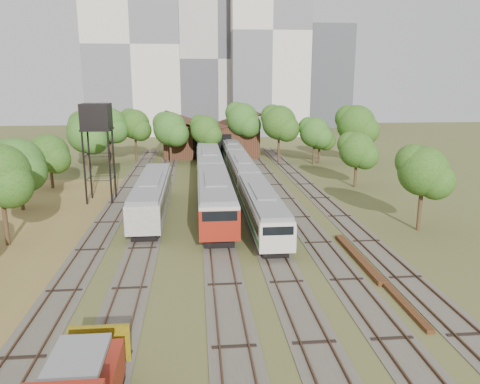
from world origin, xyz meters
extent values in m
plane|color=#475123|center=(0.00, 0.00, 0.00)|extent=(240.00, 240.00, 0.00)
cube|color=#4C473D|center=(-12.00, 25.00, 0.03)|extent=(2.60, 80.00, 0.06)
cube|color=#472D1E|center=(-12.72, 25.00, 0.12)|extent=(0.08, 80.00, 0.14)
cube|color=#472D1E|center=(-11.28, 25.00, 0.12)|extent=(0.08, 80.00, 0.14)
cube|color=#4C473D|center=(-8.00, 25.00, 0.03)|extent=(2.60, 80.00, 0.06)
cube|color=#472D1E|center=(-8.72, 25.00, 0.12)|extent=(0.08, 80.00, 0.14)
cube|color=#472D1E|center=(-7.28, 25.00, 0.12)|extent=(0.08, 80.00, 0.14)
cube|color=#4C473D|center=(-2.00, 25.00, 0.03)|extent=(2.60, 80.00, 0.06)
cube|color=#472D1E|center=(-2.72, 25.00, 0.12)|extent=(0.08, 80.00, 0.14)
cube|color=#472D1E|center=(-1.28, 25.00, 0.12)|extent=(0.08, 80.00, 0.14)
cube|color=#4C473D|center=(2.00, 25.00, 0.03)|extent=(2.60, 80.00, 0.06)
cube|color=#472D1E|center=(1.28, 25.00, 0.12)|extent=(0.08, 80.00, 0.14)
cube|color=#472D1E|center=(2.72, 25.00, 0.12)|extent=(0.08, 80.00, 0.14)
cube|color=#4C473D|center=(6.00, 25.00, 0.03)|extent=(2.60, 80.00, 0.06)
cube|color=#472D1E|center=(5.28, 25.00, 0.12)|extent=(0.08, 80.00, 0.14)
cube|color=#472D1E|center=(6.72, 25.00, 0.12)|extent=(0.08, 80.00, 0.14)
cube|color=#4C473D|center=(10.00, 25.00, 0.03)|extent=(2.60, 80.00, 0.06)
cube|color=#472D1E|center=(9.28, 25.00, 0.12)|extent=(0.08, 80.00, 0.14)
cube|color=#472D1E|center=(10.72, 25.00, 0.12)|extent=(0.08, 80.00, 0.14)
cube|color=black|center=(-2.00, 17.63, 0.43)|extent=(2.36, 15.64, 0.86)
cube|color=beige|center=(-2.00, 17.63, 2.20)|extent=(3.12, 17.00, 2.69)
cube|color=black|center=(-2.00, 17.63, 2.53)|extent=(3.18, 15.64, 0.91)
cube|color=slate|center=(-2.00, 17.63, 3.74)|extent=(2.87, 16.66, 0.39)
cube|color=maroon|center=(-2.00, 17.63, 1.45)|extent=(3.18, 16.66, 0.48)
cube|color=maroon|center=(-2.00, 9.18, 2.07)|extent=(3.16, 0.25, 2.42)
cube|color=black|center=(-2.00, 35.13, 0.43)|extent=(2.36, 15.64, 0.86)
cube|color=beige|center=(-2.00, 35.13, 2.20)|extent=(3.12, 17.00, 2.69)
cube|color=black|center=(-2.00, 35.13, 2.53)|extent=(3.18, 15.64, 0.91)
cube|color=slate|center=(-2.00, 35.13, 3.74)|extent=(2.87, 16.66, 0.39)
cube|color=maroon|center=(-2.00, 35.13, 1.45)|extent=(3.18, 16.66, 0.48)
cube|color=black|center=(2.00, 15.12, 0.36)|extent=(1.99, 15.64, 0.72)
cube|color=beige|center=(2.00, 15.12, 1.85)|extent=(2.62, 17.00, 2.26)
cube|color=black|center=(2.00, 15.12, 2.12)|extent=(2.68, 15.64, 0.77)
cube|color=slate|center=(2.00, 15.12, 3.15)|extent=(2.41, 16.66, 0.33)
cube|color=#186030|center=(2.00, 15.12, 1.22)|extent=(2.68, 16.66, 0.41)
cube|color=beige|center=(2.00, 6.67, 1.74)|extent=(2.66, 0.25, 2.03)
cube|color=black|center=(2.00, 32.62, 0.36)|extent=(1.99, 15.64, 0.72)
cube|color=beige|center=(2.00, 32.62, 1.85)|extent=(2.62, 17.00, 2.26)
cube|color=black|center=(2.00, 32.62, 2.12)|extent=(2.68, 15.64, 0.77)
cube|color=slate|center=(2.00, 32.62, 3.15)|extent=(2.41, 16.66, 0.33)
cube|color=#186030|center=(2.00, 32.62, 1.22)|extent=(2.68, 16.66, 0.41)
cube|color=black|center=(2.00, 50.12, 0.36)|extent=(1.99, 15.64, 0.72)
cube|color=beige|center=(2.00, 50.12, 1.85)|extent=(2.62, 17.00, 2.26)
cube|color=black|center=(2.00, 50.12, 2.12)|extent=(2.68, 15.64, 0.77)
cube|color=slate|center=(2.00, 50.12, 3.15)|extent=(2.41, 16.66, 0.33)
cube|color=#186030|center=(2.00, 50.12, 1.22)|extent=(2.68, 16.66, 0.41)
cube|color=black|center=(-2.00, 53.63, 0.39)|extent=(2.12, 14.72, 0.77)
cube|color=beige|center=(-2.00, 53.63, 1.98)|extent=(2.80, 16.00, 2.41)
cube|color=black|center=(-2.00, 53.63, 2.27)|extent=(2.86, 14.72, 0.82)
cube|color=slate|center=(-2.00, 53.63, 3.36)|extent=(2.57, 15.68, 0.35)
cube|color=#186030|center=(-2.00, 53.63, 1.30)|extent=(2.86, 15.68, 0.43)
cube|color=beige|center=(-2.00, 45.68, 1.86)|extent=(2.84, 0.25, 2.17)
cube|color=gold|center=(-8.00, -5.70, 1.54)|extent=(2.59, 0.20, 1.73)
cube|color=slate|center=(-8.00, -9.65, 3.17)|extent=(1.92, 3.60, 0.19)
cube|color=black|center=(-8.00, 20.19, 0.39)|extent=(2.14, 16.56, 0.78)
cube|color=gray|center=(-8.00, 20.19, 1.99)|extent=(2.82, 18.00, 2.43)
cube|color=black|center=(-8.00, 20.19, 2.28)|extent=(2.88, 16.56, 0.83)
cube|color=slate|center=(-8.00, 20.19, 3.38)|extent=(2.59, 17.64, 0.35)
cylinder|color=black|center=(-15.30, 24.73, 3.85)|extent=(0.19, 0.19, 7.70)
cylinder|color=black|center=(-12.70, 24.73, 3.85)|extent=(0.19, 0.19, 7.70)
cylinder|color=black|center=(-15.30, 27.33, 3.85)|extent=(0.19, 0.19, 7.70)
cylinder|color=black|center=(-12.70, 27.33, 3.85)|extent=(0.19, 0.19, 7.70)
cube|color=black|center=(-14.00, 26.03, 7.80)|extent=(3.03, 3.03, 0.20)
cube|color=black|center=(-14.00, 26.03, 9.20)|extent=(2.89, 2.89, 2.60)
cube|color=#502D16|center=(8.00, 6.73, 0.16)|extent=(0.63, 9.44, 0.31)
cube|color=#502D16|center=(8.20, -0.21, 0.12)|extent=(0.45, 7.21, 0.23)
cube|color=#361C13|center=(-1.00, 58.00, 2.75)|extent=(16.00, 11.00, 5.50)
cube|color=#361C13|center=(-5.00, 58.00, 6.10)|extent=(8.45, 11.55, 2.96)
cube|color=#361C13|center=(3.00, 58.00, 6.10)|extent=(8.45, 11.55, 2.96)
cube|color=black|center=(-1.00, 52.55, 2.20)|extent=(6.40, 0.15, 4.12)
cylinder|color=#382616|center=(-18.73, 12.32, 2.28)|extent=(0.36, 0.36, 4.56)
sphere|color=#1C4813|center=(-18.73, 12.32, 5.80)|extent=(4.62, 4.62, 4.62)
cylinder|color=#382616|center=(-21.26, 22.99, 1.86)|extent=(0.36, 0.36, 3.71)
sphere|color=#1C4813|center=(-21.26, 22.99, 4.72)|extent=(5.19, 5.19, 5.19)
cylinder|color=#382616|center=(-21.18, 32.97, 1.69)|extent=(0.36, 0.36, 3.38)
sphere|color=#1C4813|center=(-21.18, 32.97, 4.30)|extent=(4.56, 4.56, 4.56)
cylinder|color=#382616|center=(-19.13, 43.69, 2.13)|extent=(0.36, 0.36, 4.26)
sphere|color=#1C4813|center=(-19.13, 43.69, 5.42)|extent=(5.38, 5.38, 5.38)
cylinder|color=#382616|center=(-20.49, 50.07, 2.20)|extent=(0.36, 0.36, 4.40)
sphere|color=#1C4813|center=(-20.49, 50.07, 5.59)|extent=(5.49, 5.49, 5.49)
cylinder|color=#382616|center=(-17.21, 50.95, 2.40)|extent=(0.36, 0.36, 4.81)
sphere|color=#1C4813|center=(-17.21, 50.95, 6.12)|extent=(5.32, 5.32, 5.32)
cylinder|color=#382616|center=(-13.41, 52.31, 2.36)|extent=(0.36, 0.36, 4.73)
sphere|color=#1C4813|center=(-13.41, 52.31, 6.02)|extent=(4.74, 4.74, 4.74)
cylinder|color=#382616|center=(-7.70, 50.17, 2.15)|extent=(0.36, 0.36, 4.30)
sphere|color=#1C4813|center=(-7.70, 50.17, 5.47)|extent=(5.26, 5.26, 5.26)
cylinder|color=#382616|center=(-2.21, 48.61, 2.11)|extent=(0.36, 0.36, 4.23)
sphere|color=#1C4813|center=(-2.21, 48.61, 5.38)|extent=(4.53, 4.53, 4.53)
cylinder|color=#382616|center=(4.00, 52.67, 2.63)|extent=(0.36, 0.36, 5.26)
sphere|color=#1C4813|center=(4.00, 52.67, 6.70)|extent=(5.27, 5.27, 5.27)
cylinder|color=#382616|center=(9.46, 48.79, 2.51)|extent=(0.36, 0.36, 5.03)
sphere|color=#1C4813|center=(9.46, 48.79, 6.40)|extent=(5.42, 5.42, 5.42)
cylinder|color=#382616|center=(14.80, 47.09, 1.97)|extent=(0.36, 0.36, 3.94)
sphere|color=#1C4813|center=(14.80, 47.09, 5.01)|extent=(4.68, 4.68, 4.68)
cylinder|color=#382616|center=(21.39, 47.16, 2.43)|extent=(0.36, 0.36, 4.85)
sphere|color=#1C4813|center=(21.39, 47.16, 6.18)|extent=(5.97, 5.97, 5.97)
cylinder|color=#382616|center=(15.59, 12.99, 2.07)|extent=(0.36, 0.36, 4.14)
sphere|color=#1C4813|center=(15.59, 12.99, 5.27)|extent=(4.28, 4.28, 4.28)
cylinder|color=#382616|center=(15.79, 30.30, 1.81)|extent=(0.36, 0.36, 3.62)
sphere|color=#1C4813|center=(15.79, 30.30, 4.60)|extent=(4.33, 4.33, 4.33)
cylinder|color=#382616|center=(15.89, 47.98, 1.66)|extent=(0.36, 0.36, 3.33)
sphere|color=#1C4813|center=(15.89, 47.98, 4.24)|extent=(4.11, 4.11, 4.11)
cube|color=beige|center=(-18.00, 95.00, 21.00)|extent=(22.00, 16.00, 42.00)
cube|color=#ADA69C|center=(2.00, 100.00, 18.00)|extent=(20.00, 18.00, 36.00)
cube|color=beige|center=(14.00, 92.00, 24.00)|extent=(18.00, 16.00, 48.00)
cube|color=#404348|center=(34.00, 110.00, 14.00)|extent=(12.00, 12.00, 28.00)
camera|label=1|loc=(-3.64, -24.51, 12.68)|focal=35.00mm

